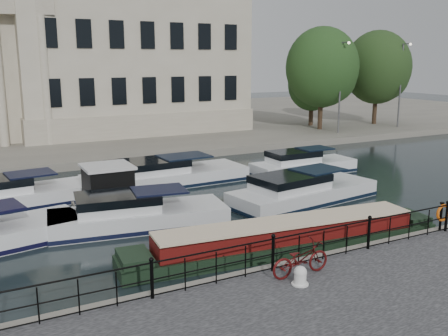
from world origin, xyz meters
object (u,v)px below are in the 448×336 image
(life_ring_post, at_px, (443,213))
(harbour_hut, at_px, (108,188))
(bicycle, at_px, (300,259))
(narrowboat, at_px, (287,241))
(mooring_bollard, at_px, (300,276))

(life_ring_post, relative_size, harbour_hut, 0.36)
(bicycle, bearing_deg, harbour_hut, 13.14)
(life_ring_post, distance_m, harbour_hut, 14.95)
(life_ring_post, bearing_deg, narrowboat, 158.49)
(life_ring_post, xyz_separation_m, narrowboat, (-5.68, 2.24, -0.90))
(narrowboat, bearing_deg, bicycle, -112.84)
(mooring_bollard, distance_m, narrowboat, 4.10)
(life_ring_post, xyz_separation_m, harbour_hut, (-10.14, 10.97, -0.31))
(bicycle, relative_size, life_ring_post, 1.79)
(harbour_hut, bearing_deg, narrowboat, -62.51)
(mooring_bollard, bearing_deg, harbour_hut, 101.28)
(mooring_bollard, height_order, life_ring_post, life_ring_post)
(mooring_bollard, relative_size, life_ring_post, 0.50)
(mooring_bollard, xyz_separation_m, life_ring_post, (7.70, 1.30, 0.44))
(bicycle, relative_size, narrowboat, 0.16)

